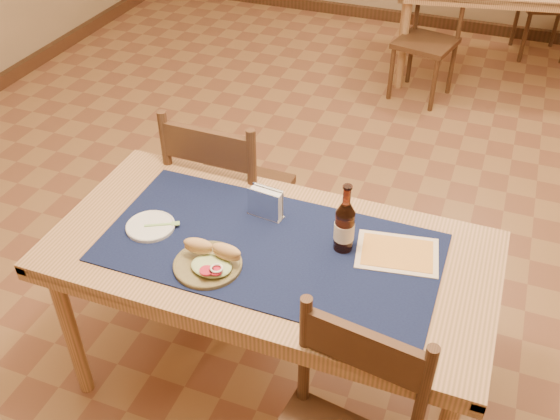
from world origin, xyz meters
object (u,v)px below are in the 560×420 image
(sandwich_plate, at_px, (210,261))
(beer_bottle, at_px, (344,226))
(main_table, at_px, (270,265))
(napkin_holder, at_px, (265,204))
(chair_main_far, at_px, (228,195))

(sandwich_plate, height_order, beer_bottle, beer_bottle)
(main_table, height_order, sandwich_plate, sandwich_plate)
(beer_bottle, xyz_separation_m, napkin_holder, (-0.33, 0.07, -0.04))
(main_table, bearing_deg, chair_main_far, 128.61)
(sandwich_plate, relative_size, napkin_holder, 1.67)
(beer_bottle, bearing_deg, napkin_holder, 167.29)
(chair_main_far, height_order, beer_bottle, beer_bottle)
(main_table, bearing_deg, beer_bottle, 19.83)
(chair_main_far, distance_m, sandwich_plate, 0.78)
(chair_main_far, relative_size, sandwich_plate, 4.18)
(main_table, height_order, napkin_holder, napkin_holder)
(chair_main_far, bearing_deg, sandwich_plate, -69.49)
(chair_main_far, distance_m, napkin_holder, 0.57)
(chair_main_far, height_order, napkin_holder, chair_main_far)
(napkin_holder, bearing_deg, sandwich_plate, -102.57)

